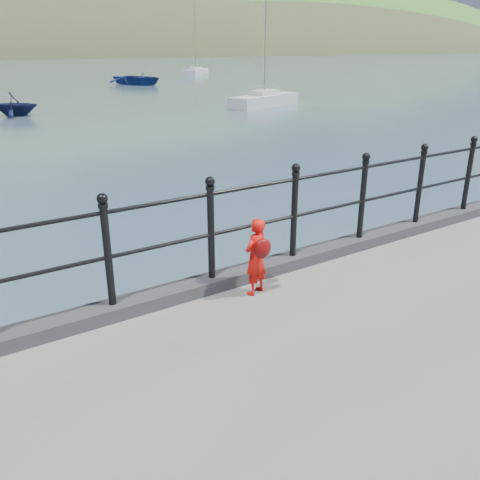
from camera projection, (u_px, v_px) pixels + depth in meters
ground at (247, 341)px, 6.75m from camera, size 600.00×600.00×0.00m
kerb at (254, 271)px, 6.24m from camera, size 60.00×0.30×0.15m
railing at (255, 213)px, 5.98m from camera, size 18.11×0.11×1.20m
far_shore at (12, 110)px, 221.19m from camera, size 830.00×200.00×156.00m
child at (256, 256)px, 5.69m from camera, size 0.38×0.34×0.90m
launch_blue at (138, 78)px, 50.51m from camera, size 5.90×6.89×1.20m
launch_navy at (15, 104)px, 27.95m from camera, size 3.26×3.18×1.31m
sailboat_near at (264, 101)px, 32.70m from camera, size 5.89×3.27×7.89m
sailboat_far at (196, 72)px, 67.64m from camera, size 5.69×5.60×8.97m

